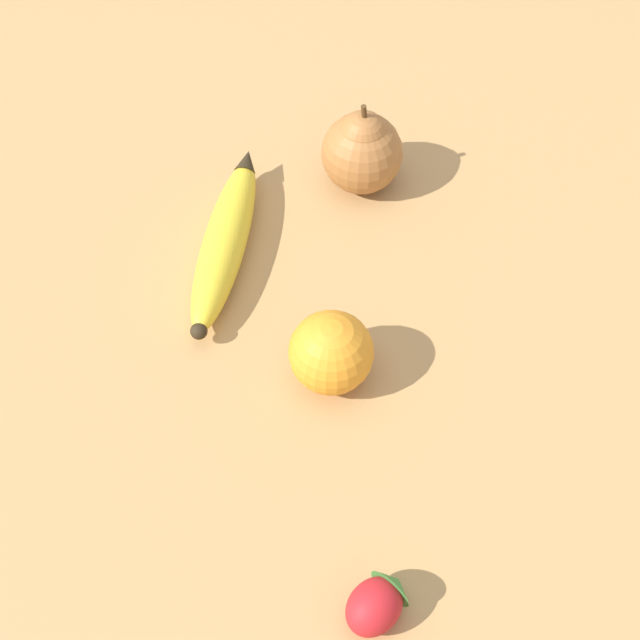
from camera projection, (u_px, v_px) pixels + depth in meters
ground_plane at (188, 426)px, 0.71m from camera, size 3.00×3.00×0.00m
banana at (225, 240)px, 0.80m from camera, size 0.20×0.14×0.04m
orange at (331, 353)px, 0.71m from camera, size 0.07×0.07×0.07m
pear at (362, 150)px, 0.83m from camera, size 0.08×0.08×0.10m
strawberry at (378, 603)px, 0.61m from camera, size 0.05×0.06×0.04m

